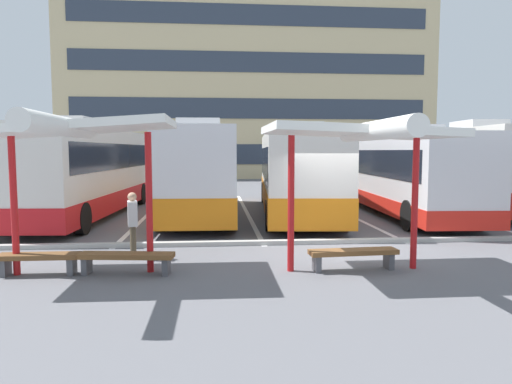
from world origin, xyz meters
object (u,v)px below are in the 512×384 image
object	(u,v)px
coach_bus_3	(399,173)
bench_1	(126,258)
coach_bus_0	(87,172)
bench_2	(353,254)
waiting_passenger_0	(133,221)
waiting_shelter_0	(76,132)
bench_0	(39,259)
coach_bus_1	(202,173)
coach_bus_4	(461,168)
waiting_shelter_1	(359,135)
coach_bus_2	(296,174)

from	to	relation	value
coach_bus_3	bench_1	world-z (taller)	coach_bus_3
coach_bus_0	bench_2	world-z (taller)	coach_bus_0
bench_2	waiting_passenger_0	world-z (taller)	waiting_passenger_0
waiting_shelter_0	bench_0	bearing A→B (deg)	168.35
bench_2	coach_bus_0	bearing A→B (deg)	131.26
coach_bus_1	bench_2	distance (m)	9.71
coach_bus_4	bench_1	world-z (taller)	coach_bus_4
waiting_shelter_0	bench_0	xyz separation A→B (m)	(-0.90, 0.19, -2.62)
coach_bus_0	bench_1	bearing A→B (deg)	-70.81
coach_bus_1	coach_bus_3	bearing A→B (deg)	-0.52
waiting_shelter_1	bench_1	bearing A→B (deg)	176.56
bench_1	waiting_passenger_0	world-z (taller)	waiting_passenger_0
waiting_shelter_0	bench_2	distance (m)	6.28
bench_1	coach_bus_0	bearing A→B (deg)	109.19
coach_bus_2	coach_bus_4	distance (m)	8.03
coach_bus_1	waiting_shelter_1	bearing A→B (deg)	-69.22
coach_bus_4	bench_0	xyz separation A→B (m)	(-14.79, -10.47, -1.43)
coach_bus_3	coach_bus_4	bearing A→B (deg)	25.92
coach_bus_3	bench_2	world-z (taller)	coach_bus_3
waiting_shelter_1	coach_bus_0	bearing A→B (deg)	130.57
coach_bus_4	coach_bus_1	bearing A→B (deg)	-171.80
coach_bus_4	waiting_passenger_0	distance (m)	15.95
bench_2	waiting_passenger_0	size ratio (longest dim) A/B	1.23
coach_bus_2	coach_bus_3	distance (m)	4.26
waiting_passenger_0	coach_bus_0	bearing A→B (deg)	112.00
waiting_shelter_0	waiting_shelter_1	size ratio (longest dim) A/B	0.97
coach_bus_3	waiting_passenger_0	world-z (taller)	coach_bus_3
bench_0	coach_bus_0	bearing A→B (deg)	98.50
waiting_shelter_0	waiting_passenger_0	xyz separation A→B (m)	(0.78, 1.63, -2.05)
waiting_shelter_1	bench_2	xyz separation A→B (m)	(0.00, 0.22, -2.55)
coach_bus_3	waiting_shelter_1	distance (m)	10.27
bench_1	waiting_shelter_1	xyz separation A→B (m)	(4.81, -0.29, 2.55)
coach_bus_2	waiting_shelter_1	bearing A→B (deg)	-91.92
coach_bus_3	coach_bus_4	xyz separation A→B (m)	(3.61, 1.75, 0.12)
coach_bus_2	coach_bus_4	size ratio (longest dim) A/B	0.99
coach_bus_0	waiting_shelter_1	size ratio (longest dim) A/B	2.57
coach_bus_4	waiting_shelter_1	world-z (taller)	coach_bus_4
waiting_shelter_1	bench_2	distance (m)	2.56
bench_0	waiting_shelter_1	distance (m)	7.10
coach_bus_3	coach_bus_2	bearing A→B (deg)	177.69
bench_1	coach_bus_2	bearing A→B (deg)	60.32
coach_bus_0	waiting_shelter_0	distance (m)	9.41
waiting_shelter_0	coach_bus_4	bearing A→B (deg)	37.49
coach_bus_1	bench_1	size ratio (longest dim) A/B	5.27
coach_bus_2	waiting_shelter_1	size ratio (longest dim) A/B	2.60
coach_bus_2	coach_bus_4	xyz separation A→B (m)	(7.87, 1.58, 0.12)
coach_bus_3	bench_1	size ratio (longest dim) A/B	5.95
coach_bus_4	bench_1	size ratio (longest dim) A/B	5.92
coach_bus_4	waiting_shelter_0	size ratio (longest dim) A/B	2.72
bench_1	waiting_passenger_0	distance (m)	1.65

